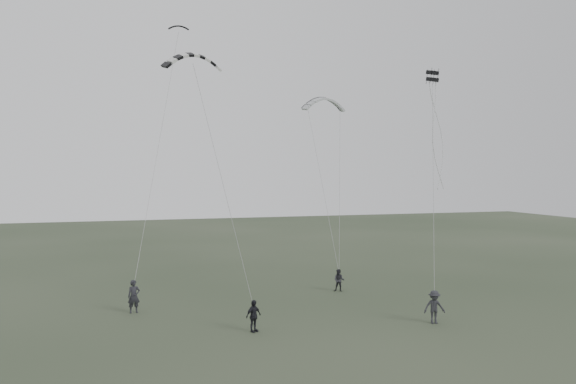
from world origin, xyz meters
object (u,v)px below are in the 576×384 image
object	(u,v)px
flyer_left	(134,296)
kite_dark_small	(179,26)
flyer_center	(253,316)
kite_box	(432,76)
flyer_far	(434,307)
flyer_right	(339,280)
kite_striped	(193,55)
kite_pale_large	(324,99)

from	to	relation	value
flyer_left	kite_dark_small	bearing A→B (deg)	54.65
kite_dark_small	flyer_center	bearing A→B (deg)	-72.33
flyer_center	kite_box	world-z (taller)	kite_box
kite_dark_small	flyer_far	bearing A→B (deg)	-41.91
flyer_far	flyer_right	bearing A→B (deg)	113.99
flyer_far	kite_striped	distance (m)	19.16
flyer_far	kite_dark_small	size ratio (longest dim) A/B	1.26
flyer_right	kite_dark_small	size ratio (longest dim) A/B	1.08
kite_striped	kite_box	size ratio (longest dim) A/B	4.74
flyer_left	kite_box	size ratio (longest dim) A/B	2.77
flyer_center	kite_striped	world-z (taller)	kite_striped
flyer_far	kite_striped	size ratio (longest dim) A/B	0.55
kite_pale_large	flyer_left	bearing A→B (deg)	-155.29
flyer_far	kite_striped	xyz separation A→B (m)	(-12.22, 5.20, 13.81)
flyer_far	kite_dark_small	world-z (taller)	kite_dark_small
flyer_left	kite_striped	xyz separation A→B (m)	(3.24, -1.98, 13.75)
flyer_far	kite_box	distance (m)	15.20
flyer_center	flyer_right	bearing A→B (deg)	15.72
flyer_center	kite_box	bearing A→B (deg)	-9.30
flyer_left	kite_pale_large	bearing A→B (deg)	20.98
flyer_left	flyer_right	bearing A→B (deg)	-0.46
kite_striped	flyer_far	bearing A→B (deg)	-27.85
kite_box	kite_striped	bearing A→B (deg)	168.20
flyer_left	flyer_right	size ratio (longest dim) A/B	1.25
kite_striped	kite_box	xyz separation A→B (m)	(15.64, 0.78, -0.26)
kite_striped	kite_box	world-z (taller)	kite_striped
flyer_left	flyer_right	xyz separation A→B (m)	(13.65, 1.94, -0.19)
flyer_left	kite_pale_large	distance (m)	21.67
kite_pale_large	kite_box	world-z (taller)	kite_pale_large
kite_dark_small	kite_pale_large	world-z (taller)	kite_dark_small
flyer_left	flyer_right	distance (m)	13.79
kite_pale_large	kite_box	distance (m)	10.45
flyer_center	flyer_far	size ratio (longest dim) A/B	0.92
kite_striped	flyer_center	bearing A→B (deg)	-62.00
flyer_right	flyer_center	world-z (taller)	flyer_center
kite_dark_small	kite_box	bearing A→B (deg)	-19.96
flyer_center	kite_dark_small	distance (m)	21.79
flyer_far	kite_pale_large	size ratio (longest dim) A/B	0.50
kite_dark_small	kite_box	xyz separation A→B (m)	(15.48, -7.93, -4.01)
flyer_left	kite_pale_large	world-z (taller)	kite_pale_large
kite_pale_large	kite_striped	world-z (taller)	kite_striped
flyer_center	kite_pale_large	bearing A→B (deg)	28.29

